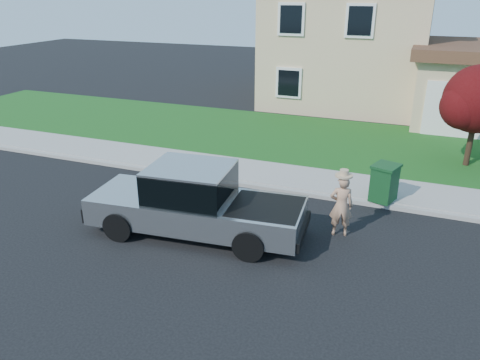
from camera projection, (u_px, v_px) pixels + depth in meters
name	position (u px, v px, depth m)	size (l,w,h in m)	color
ground	(237.00, 231.00, 12.35)	(80.00, 80.00, 0.00)	black
curb	(301.00, 193.00, 14.48)	(40.00, 0.20, 0.12)	gray
sidewalk	(310.00, 180.00, 15.42)	(40.00, 2.00, 0.15)	gray
lawn	(335.00, 142.00, 19.31)	(40.00, 7.00, 0.10)	#124114
house	(374.00, 45.00, 24.81)	(14.00, 11.30, 6.85)	tan
pickup_truck	(196.00, 203.00, 11.92)	(5.77, 2.42, 1.85)	black
woman	(341.00, 205.00, 11.85)	(0.67, 0.52, 1.80)	tan
ornamental_tree	(479.00, 103.00, 15.84)	(2.57, 2.32, 3.52)	black
trash_bin	(384.00, 182.00, 13.60)	(0.88, 0.94, 1.10)	#103B1A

